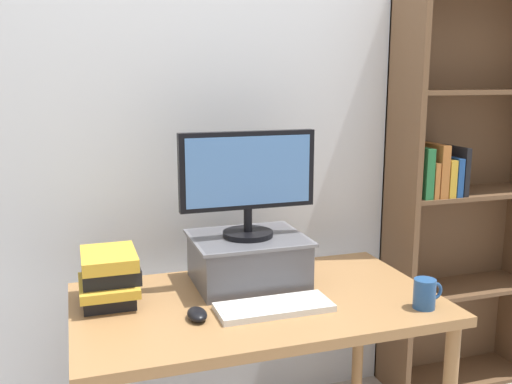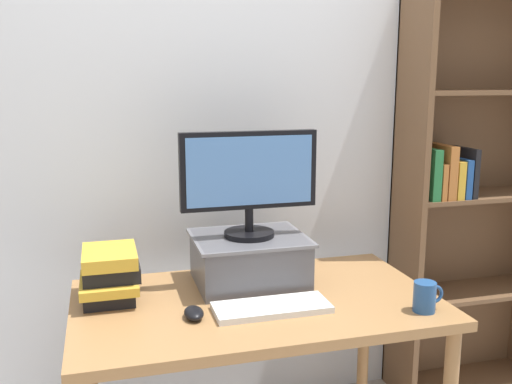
{
  "view_description": "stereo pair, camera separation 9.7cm",
  "coord_description": "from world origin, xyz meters",
  "px_view_note": "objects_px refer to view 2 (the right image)",
  "views": [
    {
      "loc": [
        -0.6,
        -1.83,
        1.5
      ],
      "look_at": [
        0.02,
        0.07,
        1.09
      ],
      "focal_mm": 40.0,
      "sensor_mm": 36.0,
      "label": 1
    },
    {
      "loc": [
        -0.51,
        -1.86,
        1.5
      ],
      "look_at": [
        0.02,
        0.07,
        1.09
      ],
      "focal_mm": 40.0,
      "sensor_mm": 36.0,
      "label": 2
    }
  ],
  "objects_px": {
    "riser_box": "(249,258)",
    "book_stack": "(110,274)",
    "computer_mouse": "(194,313)",
    "computer_monitor": "(249,178)",
    "keyboard": "(272,307)",
    "coffee_mug": "(425,297)",
    "desk": "(256,319)",
    "bookshelf_unit": "(471,193)"
  },
  "relations": [
    {
      "from": "bookshelf_unit",
      "to": "computer_monitor",
      "type": "xyz_separation_m",
      "value": [
        -1.14,
        -0.24,
        0.17
      ]
    },
    {
      "from": "computer_mouse",
      "to": "desk",
      "type": "bearing_deg",
      "value": 23.58
    },
    {
      "from": "computer_mouse",
      "to": "book_stack",
      "type": "bearing_deg",
      "value": 136.89
    },
    {
      "from": "desk",
      "to": "keyboard",
      "type": "relative_size",
      "value": 3.25
    },
    {
      "from": "keyboard",
      "to": "bookshelf_unit",
      "type": "bearing_deg",
      "value": 24.47
    },
    {
      "from": "bookshelf_unit",
      "to": "riser_box",
      "type": "bearing_deg",
      "value": -168.25
    },
    {
      "from": "desk",
      "to": "computer_mouse",
      "type": "height_order",
      "value": "computer_mouse"
    },
    {
      "from": "computer_monitor",
      "to": "book_stack",
      "type": "height_order",
      "value": "computer_monitor"
    },
    {
      "from": "keyboard",
      "to": "coffee_mug",
      "type": "distance_m",
      "value": 0.52
    },
    {
      "from": "desk",
      "to": "riser_box",
      "type": "distance_m",
      "value": 0.24
    },
    {
      "from": "keyboard",
      "to": "riser_box",
      "type": "bearing_deg",
      "value": 91.14
    },
    {
      "from": "computer_mouse",
      "to": "coffee_mug",
      "type": "height_order",
      "value": "coffee_mug"
    },
    {
      "from": "computer_monitor",
      "to": "keyboard",
      "type": "relative_size",
      "value": 1.31
    },
    {
      "from": "bookshelf_unit",
      "to": "book_stack",
      "type": "height_order",
      "value": "bookshelf_unit"
    },
    {
      "from": "book_stack",
      "to": "coffee_mug",
      "type": "bearing_deg",
      "value": -20.98
    },
    {
      "from": "riser_box",
      "to": "book_stack",
      "type": "relative_size",
      "value": 1.6
    },
    {
      "from": "computer_monitor",
      "to": "book_stack",
      "type": "bearing_deg",
      "value": -177.11
    },
    {
      "from": "computer_mouse",
      "to": "coffee_mug",
      "type": "xyz_separation_m",
      "value": [
        0.77,
        -0.15,
        0.03
      ]
    },
    {
      "from": "desk",
      "to": "keyboard",
      "type": "xyz_separation_m",
      "value": [
        0.02,
        -0.11,
        0.09
      ]
    },
    {
      "from": "riser_box",
      "to": "coffee_mug",
      "type": "bearing_deg",
      "value": -39.77
    },
    {
      "from": "computer_mouse",
      "to": "book_stack",
      "type": "relative_size",
      "value": 0.39
    },
    {
      "from": "desk",
      "to": "computer_monitor",
      "type": "bearing_deg",
      "value": 84.24
    },
    {
      "from": "desk",
      "to": "riser_box",
      "type": "xyz_separation_m",
      "value": [
        0.02,
        0.16,
        0.18
      ]
    },
    {
      "from": "computer_mouse",
      "to": "computer_monitor",
      "type": "bearing_deg",
      "value": 46.03
    },
    {
      "from": "riser_box",
      "to": "book_stack",
      "type": "bearing_deg",
      "value": -176.95
    },
    {
      "from": "bookshelf_unit",
      "to": "desk",
      "type": "bearing_deg",
      "value": -160.84
    },
    {
      "from": "desk",
      "to": "bookshelf_unit",
      "type": "height_order",
      "value": "bookshelf_unit"
    },
    {
      "from": "book_stack",
      "to": "coffee_mug",
      "type": "distance_m",
      "value": 1.1
    },
    {
      "from": "riser_box",
      "to": "desk",
      "type": "bearing_deg",
      "value": -95.71
    },
    {
      "from": "desk",
      "to": "coffee_mug",
      "type": "relative_size",
      "value": 11.88
    },
    {
      "from": "computer_mouse",
      "to": "bookshelf_unit",
      "type": "bearing_deg",
      "value": 19.95
    },
    {
      "from": "desk",
      "to": "bookshelf_unit",
      "type": "relative_size",
      "value": 0.68
    },
    {
      "from": "riser_box",
      "to": "keyboard",
      "type": "distance_m",
      "value": 0.29
    },
    {
      "from": "book_stack",
      "to": "bookshelf_unit",
      "type": "bearing_deg",
      "value": 9.07
    },
    {
      "from": "keyboard",
      "to": "coffee_mug",
      "type": "relative_size",
      "value": 3.65
    },
    {
      "from": "riser_box",
      "to": "computer_mouse",
      "type": "bearing_deg",
      "value": -133.82
    },
    {
      "from": "computer_monitor",
      "to": "coffee_mug",
      "type": "bearing_deg",
      "value": -39.67
    },
    {
      "from": "riser_box",
      "to": "computer_mouse",
      "type": "distance_m",
      "value": 0.38
    },
    {
      "from": "riser_box",
      "to": "keyboard",
      "type": "height_order",
      "value": "riser_box"
    },
    {
      "from": "computer_mouse",
      "to": "coffee_mug",
      "type": "distance_m",
      "value": 0.78
    },
    {
      "from": "book_stack",
      "to": "computer_monitor",
      "type": "bearing_deg",
      "value": 2.89
    },
    {
      "from": "book_stack",
      "to": "keyboard",
      "type": "bearing_deg",
      "value": -25.56
    }
  ]
}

